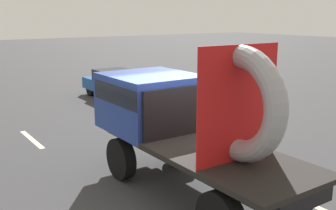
% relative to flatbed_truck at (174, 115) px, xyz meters
% --- Properties ---
extents(ground_plane, '(120.00, 120.00, 0.00)m').
position_rel_flatbed_truck_xyz_m(ground_plane, '(0.17, -0.00, -1.64)').
color(ground_plane, '#38383A').
extents(flatbed_truck, '(2.02, 5.62, 3.33)m').
position_rel_flatbed_truck_xyz_m(flatbed_truck, '(0.00, 0.00, 0.00)').
color(flatbed_truck, black).
rests_on(flatbed_truck, ground_plane).
extents(distant_sedan, '(1.74, 4.07, 1.33)m').
position_rel_flatbed_truck_xyz_m(distant_sedan, '(3.44, 9.40, -0.92)').
color(distant_sedan, black).
rests_on(distant_sedan, ground_plane).
extents(lane_dash_left_far, '(0.16, 2.17, 0.01)m').
position_rel_flatbed_truck_xyz_m(lane_dash_left_far, '(-1.72, 5.30, -1.63)').
color(lane_dash_left_far, beige).
rests_on(lane_dash_left_far, ground_plane).
extents(lane_dash_right_far, '(0.16, 2.39, 0.01)m').
position_rel_flatbed_truck_xyz_m(lane_dash_right_far, '(1.72, 5.28, -1.63)').
color(lane_dash_right_far, beige).
rests_on(lane_dash_right_far, ground_plane).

